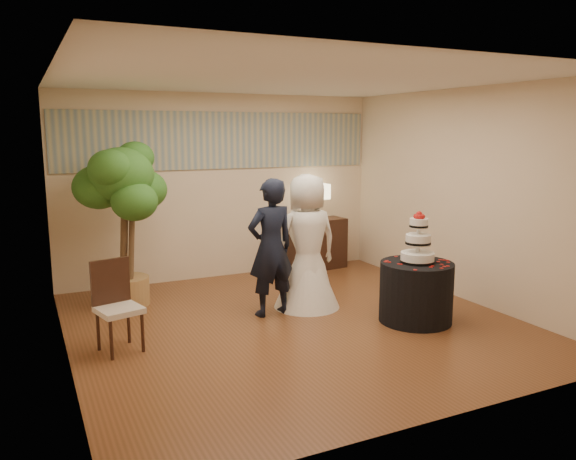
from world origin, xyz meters
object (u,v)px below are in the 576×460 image
ficus_tree (124,223)px  groom (271,248)px  table_lamp (316,202)px  wedding_cake (418,237)px  bride (307,241)px  console (316,244)px  side_chair (119,307)px  cake_table (416,292)px

ficus_tree → groom: bearing=-37.4°
groom → table_lamp: groom is taller
groom → ficus_tree: (-1.54, 1.17, 0.23)m
wedding_cake → table_lamp: bearing=86.5°
groom → table_lamp: (1.62, 1.84, 0.27)m
bride → console: size_ratio=1.74×
bride → side_chair: size_ratio=1.83×
groom → side_chair: bearing=5.7°
groom → wedding_cake: bearing=139.7°
table_lamp → wedding_cake: bearing=-93.5°
cake_table → side_chair: size_ratio=0.91×
console → ficus_tree: (-3.16, -0.67, 0.67)m
cake_table → ficus_tree: size_ratio=0.40×
ficus_tree → side_chair: bearing=-102.1°
bride → ficus_tree: bearing=-28.9°
cake_table → table_lamp: size_ratio=1.48×
bride → console: bride is taller
console → side_chair: (-3.49, -2.25, 0.06)m
ficus_tree → side_chair: (-0.34, -1.57, -0.61)m
table_lamp → side_chair: bearing=-147.3°
groom → cake_table: (1.45, -0.97, -0.49)m
cake_table → side_chair: bearing=170.3°
groom → side_chair: size_ratio=1.80×
wedding_cake → console: size_ratio=0.62×
wedding_cake → console: bearing=86.5°
console → table_lamp: bearing=0.0°
bride → side_chair: 2.50m
wedding_cake → table_lamp: 2.82m
groom → console: size_ratio=1.71×
console → cake_table: bearing=-99.8°
console → side_chair: side_chair is taller
console → groom: bearing=-137.6°
table_lamp → groom: bearing=-131.3°
bride → console: (1.08, 1.75, -0.45)m
ficus_tree → table_lamp: bearing=12.0°
console → ficus_tree: bearing=-174.3°
ficus_tree → cake_table: bearing=-35.7°
console → bride: bearing=-127.8°
wedding_cake → side_chair: size_ratio=0.65×
bride → ficus_tree: size_ratio=0.80×
cake_table → wedding_cake: size_ratio=1.41×
side_chair → groom: bearing=-2.3°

